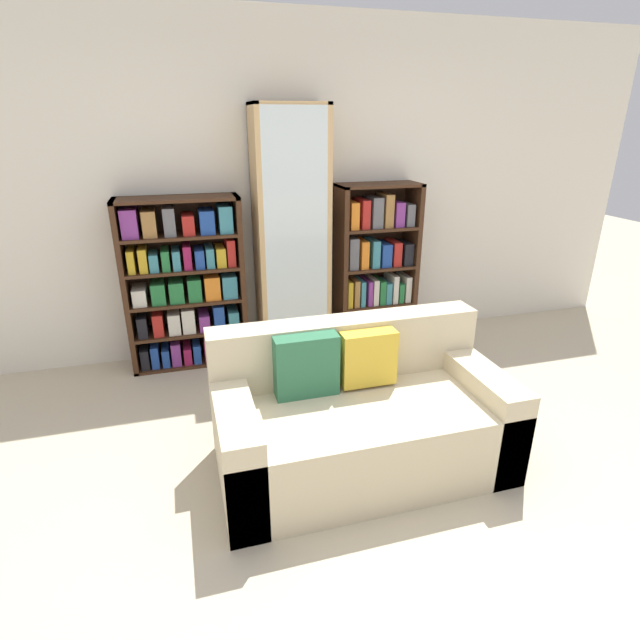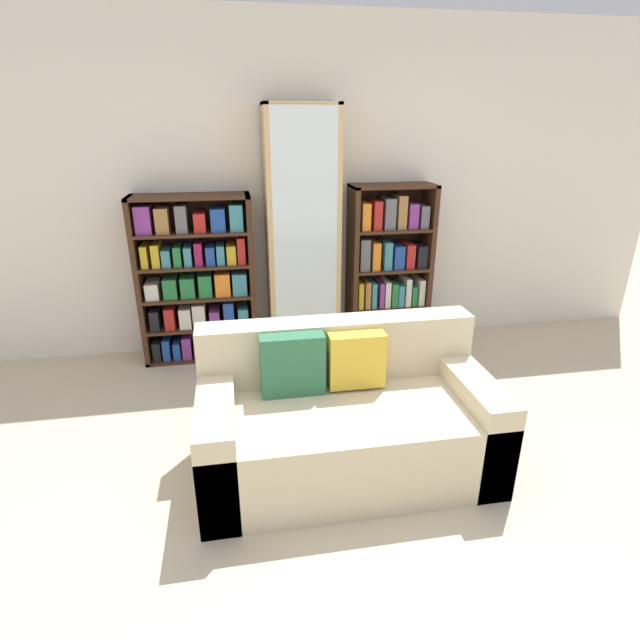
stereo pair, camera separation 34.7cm
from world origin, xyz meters
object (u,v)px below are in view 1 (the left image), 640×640
(bookshelf_left, at_px, (186,286))
(display_cabinet, at_px, (291,238))
(couch, at_px, (359,419))
(wine_bottle, at_px, (404,366))
(bookshelf_right, at_px, (375,268))

(bookshelf_left, bearing_deg, display_cabinet, -1.03)
(couch, xyz_separation_m, wine_bottle, (0.68, 0.83, -0.16))
(bookshelf_right, bearing_deg, bookshelf_left, -179.99)
(wine_bottle, bearing_deg, bookshelf_left, 151.74)
(couch, distance_m, bookshelf_left, 1.92)
(wine_bottle, bearing_deg, display_cabinet, 129.85)
(display_cabinet, bearing_deg, wine_bottle, -50.15)
(wine_bottle, bearing_deg, couch, -129.50)
(bookshelf_right, distance_m, wine_bottle, 1.00)
(couch, height_order, display_cabinet, display_cabinet)
(bookshelf_left, relative_size, display_cabinet, 0.67)
(display_cabinet, height_order, wine_bottle, display_cabinet)
(bookshelf_left, height_order, display_cabinet, display_cabinet)
(bookshelf_left, distance_m, wine_bottle, 1.85)
(couch, bearing_deg, display_cabinet, 90.23)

